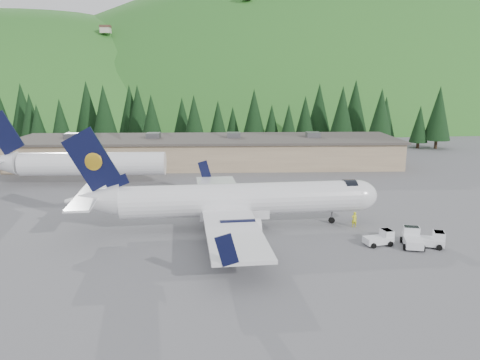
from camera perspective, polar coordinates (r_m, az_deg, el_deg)
name	(u,v)px	position (r m, az deg, el deg)	size (l,w,h in m)	color
ground	(242,227)	(52.07, 0.25, -5.73)	(600.00, 600.00, 0.00)	#5C5C60
airliner	(233,201)	(51.09, -0.86, -2.55)	(34.18, 32.10, 11.34)	white
second_airliner	(74,163)	(76.10, -19.59, 1.94)	(27.50, 11.00, 10.05)	white
baggage_tug_a	(381,238)	(48.56, 16.77, -6.81)	(3.02, 2.18, 1.48)	white
baggage_tug_b	(431,240)	(49.55, 22.22, -6.77)	(3.30, 2.48, 1.60)	white
baggage_tug_c	(412,238)	(49.16, 20.25, -6.69)	(2.54, 3.52, 1.73)	white
terminal_building	(207,151)	(88.53, -4.02, 3.55)	(71.00, 17.00, 6.10)	#957E61
ramp_worker	(354,219)	(53.24, 13.75, -4.69)	(0.64, 0.42, 1.76)	yellow
tree_line	(201,114)	(112.05, -4.79, 8.03)	(113.62, 16.58, 14.38)	black
hills	(318,250)	(280.76, 9.49, -8.42)	(614.00, 330.00, 300.00)	#1C5519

